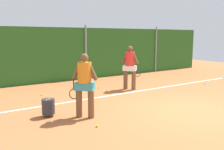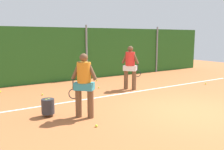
% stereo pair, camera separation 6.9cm
% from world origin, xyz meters
% --- Properties ---
extents(ground_plane, '(27.14, 27.14, 0.00)m').
position_xyz_m(ground_plane, '(0.00, 2.04, 0.00)').
color(ground_plane, '#B76638').
extents(hedge_fence_backdrop, '(17.07, 0.25, 2.66)m').
position_xyz_m(hedge_fence_backdrop, '(0.00, 6.91, 1.33)').
color(hedge_fence_backdrop, '#286023').
rests_on(hedge_fence_backdrop, ground_plane).
extents(fence_post_center, '(0.10, 0.10, 2.81)m').
position_xyz_m(fence_post_center, '(0.00, 6.74, 1.40)').
color(fence_post_center, gray).
rests_on(fence_post_center, ground_plane).
extents(fence_post_right, '(0.10, 0.10, 2.81)m').
position_xyz_m(fence_post_right, '(4.92, 6.74, 1.40)').
color(fence_post_right, gray).
rests_on(fence_post_right, ground_plane).
extents(court_baseline_paint, '(12.48, 0.10, 0.01)m').
position_xyz_m(court_baseline_paint, '(0.00, 2.95, 0.00)').
color(court_baseline_paint, white).
rests_on(court_baseline_paint, ground_plane).
extents(player_foreground_near, '(0.65, 0.58, 1.78)m').
position_xyz_m(player_foreground_near, '(-2.91, 1.22, 1.00)').
color(player_foreground_near, brown).
rests_on(player_foreground_near, ground_plane).
extents(player_midcourt, '(0.60, 0.67, 1.83)m').
position_xyz_m(player_midcourt, '(0.34, 3.44, 1.03)').
color(player_midcourt, brown).
rests_on(player_midcourt, ground_plane).
extents(ball_hopper, '(0.36, 0.36, 0.51)m').
position_xyz_m(ball_hopper, '(-3.73, 1.85, 0.29)').
color(ball_hopper, '#2D2D33').
rests_on(ball_hopper, ground_plane).
extents(tennis_ball_1, '(0.07, 0.07, 0.07)m').
position_xyz_m(tennis_ball_1, '(-3.00, 0.39, 0.03)').
color(tennis_ball_1, '#CCDB33').
rests_on(tennis_ball_1, ground_plane).
extents(tennis_ball_2, '(0.07, 0.07, 0.07)m').
position_xyz_m(tennis_ball_2, '(-0.66, 4.34, 0.03)').
color(tennis_ball_2, '#CCDB33').
rests_on(tennis_ball_2, ground_plane).
extents(tennis_ball_3, '(0.07, 0.07, 0.07)m').
position_xyz_m(tennis_ball_3, '(-3.10, 4.40, 0.03)').
color(tennis_ball_3, '#CCDB33').
rests_on(tennis_ball_3, ground_plane).
extents(tennis_ball_4, '(0.07, 0.07, 0.07)m').
position_xyz_m(tennis_ball_4, '(0.13, 5.91, 0.03)').
color(tennis_ball_4, '#CCDB33').
rests_on(tennis_ball_4, ground_plane).
extents(tennis_ball_5, '(0.07, 0.07, 0.07)m').
position_xyz_m(tennis_ball_5, '(3.96, 2.37, 0.03)').
color(tennis_ball_5, '#CCDB33').
rests_on(tennis_ball_5, ground_plane).
extents(tennis_ball_6, '(0.07, 0.07, 0.07)m').
position_xyz_m(tennis_ball_6, '(-4.37, 5.82, 0.03)').
color(tennis_ball_6, '#CCDB33').
rests_on(tennis_ball_6, ground_plane).
extents(tennis_ball_7, '(0.07, 0.07, 0.07)m').
position_xyz_m(tennis_ball_7, '(-1.59, 4.97, 0.03)').
color(tennis_ball_7, '#CCDB33').
rests_on(tennis_ball_7, ground_plane).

